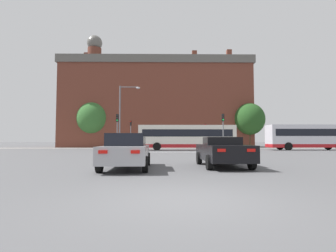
% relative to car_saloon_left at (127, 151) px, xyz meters
% --- Properties ---
extents(ground_plane, '(400.00, 400.00, 0.00)m').
position_rel_car_saloon_left_xyz_m(ground_plane, '(2.10, -6.17, -0.79)').
color(ground_plane, '#545456').
extents(stop_line_strip, '(8.93, 0.30, 0.01)m').
position_rel_car_saloon_left_xyz_m(stop_line_strip, '(2.10, 16.13, -0.78)').
color(stop_line_strip, silver).
rests_on(stop_line_strip, ground_plane).
extents(far_pavement, '(69.92, 2.50, 0.01)m').
position_rel_car_saloon_left_xyz_m(far_pavement, '(2.10, 31.10, -0.78)').
color(far_pavement, '#A09B91').
rests_on(far_pavement, ground_plane).
extents(brick_civic_building, '(35.71, 10.76, 22.08)m').
position_rel_car_saloon_left_xyz_m(brick_civic_building, '(0.03, 39.48, 7.66)').
color(brick_civic_building, brown).
rests_on(brick_civic_building, ground_plane).
extents(car_saloon_left, '(2.08, 4.72, 1.55)m').
position_rel_car_saloon_left_xyz_m(car_saloon_left, '(0.00, 0.00, 0.00)').
color(car_saloon_left, '#9E9EA3').
rests_on(car_saloon_left, ground_plane).
extents(car_roadster_right, '(2.13, 4.41, 1.41)m').
position_rel_car_saloon_left_xyz_m(car_roadster_right, '(4.44, 0.80, -0.06)').
color(car_roadster_right, black).
rests_on(car_roadster_right, ground_plane).
extents(bus_crossing_lead, '(12.25, 2.68, 3.18)m').
position_rel_car_saloon_left_xyz_m(bus_crossing_lead, '(4.54, 21.95, 0.93)').
color(bus_crossing_lead, silver).
rests_on(bus_crossing_lead, ground_plane).
extents(bus_crossing_trailing, '(10.55, 2.65, 3.26)m').
position_rel_car_saloon_left_xyz_m(bus_crossing_trailing, '(20.48, 22.20, 0.97)').
color(bus_crossing_trailing, silver).
rests_on(bus_crossing_trailing, ground_plane).
extents(traffic_light_far_right, '(0.26, 0.31, 3.90)m').
position_rel_car_saloon_left_xyz_m(traffic_light_far_right, '(8.22, 30.21, 1.85)').
color(traffic_light_far_right, slate).
rests_on(traffic_light_far_right, ground_plane).
extents(traffic_light_near_left, '(0.26, 0.31, 4.04)m').
position_rel_car_saloon_left_xyz_m(traffic_light_near_left, '(-3.33, 16.11, 1.94)').
color(traffic_light_near_left, slate).
rests_on(traffic_light_near_left, ground_plane).
extents(traffic_light_far_left, '(0.26, 0.31, 4.46)m').
position_rel_car_saloon_left_xyz_m(traffic_light_far_left, '(-3.80, 30.77, 2.20)').
color(traffic_light_far_left, slate).
rests_on(traffic_light_far_left, ground_plane).
extents(traffic_light_near_right, '(0.26, 0.31, 4.10)m').
position_rel_car_saloon_left_xyz_m(traffic_light_near_right, '(7.93, 16.08, 1.97)').
color(traffic_light_near_right, slate).
rests_on(traffic_light_near_right, ground_plane).
extents(street_lamp_junction, '(2.48, 0.36, 7.81)m').
position_rel_car_saloon_left_xyz_m(street_lamp_junction, '(-3.24, 19.51, 3.98)').
color(street_lamp_junction, slate).
rests_on(street_lamp_junction, ground_plane).
extents(pedestrian_waiting, '(0.30, 0.44, 1.77)m').
position_rel_car_saloon_left_xyz_m(pedestrian_waiting, '(-6.21, 31.08, 0.26)').
color(pedestrian_waiting, brown).
rests_on(pedestrian_waiting, ground_plane).
extents(pedestrian_walking_east, '(0.43, 0.29, 1.76)m').
position_rel_car_saloon_left_xyz_m(pedestrian_walking_east, '(-3.77, 30.74, 0.26)').
color(pedestrian_walking_east, '#333851').
rests_on(pedestrian_walking_east, ground_plane).
extents(tree_by_building, '(5.35, 5.35, 7.86)m').
position_rel_car_saloon_left_xyz_m(tree_by_building, '(16.77, 34.41, 4.26)').
color(tree_by_building, '#4C3823').
rests_on(tree_by_building, ground_plane).
extents(tree_kerbside, '(6.03, 6.03, 8.39)m').
position_rel_car_saloon_left_xyz_m(tree_kerbside, '(-11.21, 35.82, 4.44)').
color(tree_kerbside, '#4C3823').
rests_on(tree_kerbside, ground_plane).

